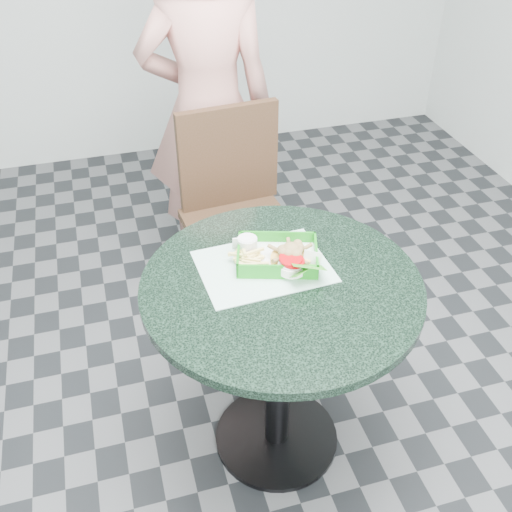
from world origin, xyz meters
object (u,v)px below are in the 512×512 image
object	(u,v)px
food_basket	(277,263)
diner_person	(207,93)
crab_sandwich	(292,256)
sauce_ramekin	(245,253)
cafe_table	(280,327)
dining_chair	(236,202)

from	to	relation	value
food_basket	diner_person	bearing A→B (deg)	89.20
food_basket	crab_sandwich	bearing A→B (deg)	-25.32
sauce_ramekin	cafe_table	bearing A→B (deg)	-59.56
diner_person	sauce_ramekin	world-z (taller)	diner_person
dining_chair	sauce_ramekin	xyz separation A→B (m)	(-0.15, -0.71, 0.27)
crab_sandwich	sauce_ramekin	size ratio (longest dim) A/B	2.01
diner_person	sauce_ramekin	size ratio (longest dim) A/B	28.78
dining_chair	food_basket	xyz separation A→B (m)	(-0.05, -0.74, 0.23)
cafe_table	sauce_ramekin	distance (m)	0.27
cafe_table	food_basket	xyz separation A→B (m)	(0.02, 0.10, 0.19)
dining_chair	food_basket	bearing A→B (deg)	-99.13
dining_chair	diner_person	bearing A→B (deg)	91.60
diner_person	dining_chair	bearing A→B (deg)	105.27
cafe_table	dining_chair	bearing A→B (deg)	85.25
diner_person	sauce_ramekin	xyz separation A→B (m)	(-0.11, -1.03, -0.11)
dining_chair	sauce_ramekin	distance (m)	0.77
cafe_table	food_basket	bearing A→B (deg)	80.15
diner_person	food_basket	bearing A→B (deg)	97.81
cafe_table	dining_chair	distance (m)	0.85
dining_chair	diner_person	world-z (taller)	diner_person
dining_chair	diner_person	xyz separation A→B (m)	(-0.04, 0.33, 0.37)
cafe_table	crab_sandwich	size ratio (longest dim) A/B	6.81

